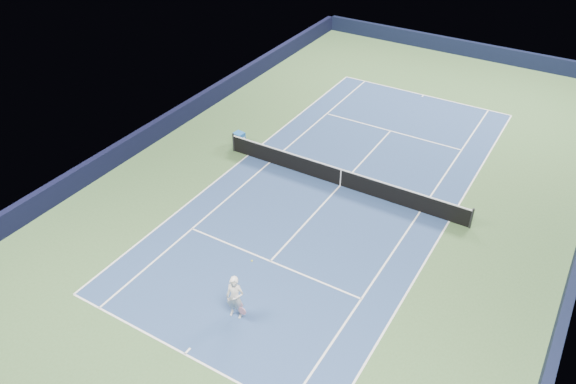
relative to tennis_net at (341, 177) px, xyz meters
The scene contains 18 objects.
ground 0.50m from the tennis_net, ahead, with size 40.00×40.00×0.00m, color #395930.
wall_far 19.83m from the tennis_net, 90.00° to the left, with size 22.00×0.35×1.10m, color black.
wall_left 10.83m from the tennis_net, behind, with size 0.35×40.00×1.10m, color black.
court_surface 0.50m from the tennis_net, ahead, with size 10.97×23.77×0.01m, color navy.
baseline_far 11.90m from the tennis_net, 90.00° to the left, with size 10.97×0.08×0.00m, color white.
baseline_near 11.90m from the tennis_net, 90.00° to the right, with size 10.97×0.08×0.00m, color white.
sideline_doubles_right 5.51m from the tennis_net, ahead, with size 0.08×23.77×0.00m, color white.
sideline_doubles_left 5.51m from the tennis_net, behind, with size 0.08×23.77×0.00m, color white.
sideline_singles_right 4.14m from the tennis_net, ahead, with size 0.08×23.77×0.00m, color white.
sideline_singles_left 4.14m from the tennis_net, behind, with size 0.08×23.77×0.00m, color white.
service_line_far 6.42m from the tennis_net, 90.00° to the left, with size 8.23×0.08×0.00m, color white.
service_line_near 6.42m from the tennis_net, 90.00° to the right, with size 8.23×0.08×0.00m, color white.
center_service_line 0.50m from the tennis_net, ahead, with size 0.08×12.80×0.00m, color white.
center_mark_far 11.75m from the tennis_net, 90.00° to the left, with size 0.08×0.30×0.00m, color white.
center_mark_near 11.75m from the tennis_net, 90.00° to the right, with size 0.08×0.30×0.00m, color white.
tennis_net is the anchor object (origin of this frame).
sponsor_cube 6.42m from the tennis_net, behind, with size 0.61×0.54×0.86m.
tennis_player 9.55m from the tennis_net, 86.95° to the right, with size 0.86×1.33×2.00m.
Camera 1 is at (9.47, -20.75, 15.70)m, focal length 35.00 mm.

